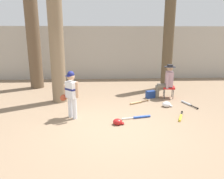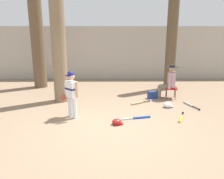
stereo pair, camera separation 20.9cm
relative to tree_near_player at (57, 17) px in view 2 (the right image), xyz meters
name	(u,v)px [view 2 (the right image)]	position (x,y,z in m)	size (l,w,h in m)	color
ground_plane	(114,128)	(1.75, -2.32, -2.76)	(60.00, 60.00, 0.00)	#897056
concrete_back_wall	(111,53)	(1.75, 3.93, -1.46)	(18.00, 0.36, 2.60)	#ADA89E
tree_near_player	(57,17)	(0.00, 0.00, 0.00)	(0.74, 0.74, 6.28)	#7F6B51
tree_behind_spectator	(171,43)	(4.16, 1.70, -0.89)	(0.63, 0.63, 4.36)	brown
young_ballplayer	(71,91)	(0.61, -1.57, -2.01)	(0.58, 0.44, 1.31)	white
folding_stool	(171,88)	(3.83, 0.24, -2.39)	(0.47, 0.47, 0.41)	red
seated_spectator	(169,81)	(3.74, 0.26, -2.12)	(0.68, 0.54, 1.20)	#6B6051
handbag_beside_stool	(153,95)	(3.20, 0.25, -2.63)	(0.34, 0.18, 0.26)	navy
tree_far_left	(36,22)	(-1.33, 2.05, -0.03)	(0.83, 0.83, 6.30)	brown
bat_yellow_trainer	(181,118)	(3.58, -1.75, -2.72)	(0.36, 0.69, 0.07)	yellow
bat_wood_tan	(138,103)	(2.61, -0.38, -2.72)	(0.69, 0.42, 0.07)	tan
bat_aluminum_silver	(189,105)	(4.23, -0.59, -2.72)	(0.28, 0.79, 0.07)	#B7BCC6
bat_blue_youth	(139,117)	(2.47, -1.68, -2.72)	(0.82, 0.24, 0.07)	#2347AD
batting_helmet_white	(168,105)	(3.48, -0.76, -2.68)	(0.31, 0.24, 0.18)	silver
batting_helmet_red	(117,122)	(1.83, -2.09, -2.69)	(0.28, 0.22, 0.16)	#A81919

